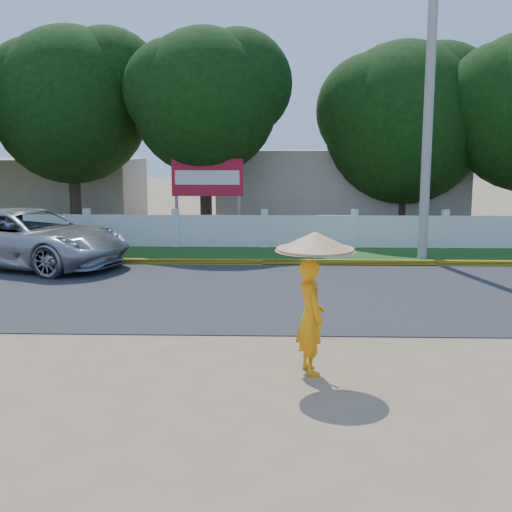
{
  "coord_description": "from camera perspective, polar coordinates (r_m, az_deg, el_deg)",
  "views": [
    {
      "loc": [
        0.38,
        -10.14,
        3.39
      ],
      "look_at": [
        0.0,
        2.0,
        1.3
      ],
      "focal_mm": 45.0,
      "sensor_mm": 36.0,
      "label": 1
    }
  ],
  "objects": [
    {
      "name": "curb",
      "position": [
        18.49,
        0.58,
        -0.54
      ],
      "size": [
        40.0,
        0.18,
        0.16
      ],
      "primitive_type": "cube",
      "color": "yellow",
      "rests_on": "ground"
    },
    {
      "name": "ground",
      "position": [
        10.7,
        -0.34,
        -8.71
      ],
      "size": [
        120.0,
        120.0,
        0.0
      ],
      "primitive_type": "plane",
      "color": "#9E8460",
      "rests_on": "ground"
    },
    {
      "name": "tree_row",
      "position": [
        24.35,
        -2.22,
        12.55
      ],
      "size": [
        28.1,
        8.12,
        7.89
      ],
      "color": "#473828",
      "rests_on": "ground"
    },
    {
      "name": "vehicle",
      "position": [
        19.23,
        -19.68,
        1.52
      ],
      "size": [
        6.47,
        4.5,
        1.64
      ],
      "primitive_type": "imported",
      "rotation": [
        0.0,
        0.0,
        1.24
      ],
      "color": "#A8ABB0",
      "rests_on": "ground"
    },
    {
      "name": "grass_verge",
      "position": [
        20.18,
        0.68,
        0.14
      ],
      "size": [
        60.0,
        3.5,
        0.03
      ],
      "primitive_type": "cube",
      "color": "#2D601E",
      "rests_on": "ground"
    },
    {
      "name": "building_far",
      "position": [
        30.99,
        -17.87,
        5.63
      ],
      "size": [
        8.0,
        5.0,
        2.8
      ],
      "primitive_type": "cube",
      "color": "#B7AD99",
      "rests_on": "ground"
    },
    {
      "name": "monk_with_parasol",
      "position": [
        9.54,
        5.07,
        -2.28
      ],
      "size": [
        1.19,
        1.19,
        2.16
      ],
      "color": "orange",
      "rests_on": "ground"
    },
    {
      "name": "fence",
      "position": [
        21.53,
        0.76,
        2.19
      ],
      "size": [
        40.0,
        0.1,
        1.1
      ],
      "primitive_type": "cube",
      "color": "silver",
      "rests_on": "ground"
    },
    {
      "name": "road",
      "position": [
        15.03,
        0.3,
        -3.23
      ],
      "size": [
        60.0,
        7.0,
        0.02
      ],
      "primitive_type": "cube",
      "color": "#38383A",
      "rests_on": "ground"
    },
    {
      "name": "utility_pole",
      "position": [
        19.77,
        15.09,
        12.51
      ],
      "size": [
        0.28,
        0.28,
        8.89
      ],
      "primitive_type": "cylinder",
      "color": "#969693",
      "rests_on": "ground"
    },
    {
      "name": "building_near",
      "position": [
        28.32,
        7.13,
        6.08
      ],
      "size": [
        10.0,
        6.0,
        3.2
      ],
      "primitive_type": "cube",
      "color": "#B7AD99",
      "rests_on": "ground"
    },
    {
      "name": "billboard",
      "position": [
        22.6,
        -4.34,
        6.58
      ],
      "size": [
        2.5,
        0.13,
        2.95
      ],
      "color": "gray",
      "rests_on": "ground"
    }
  ]
}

